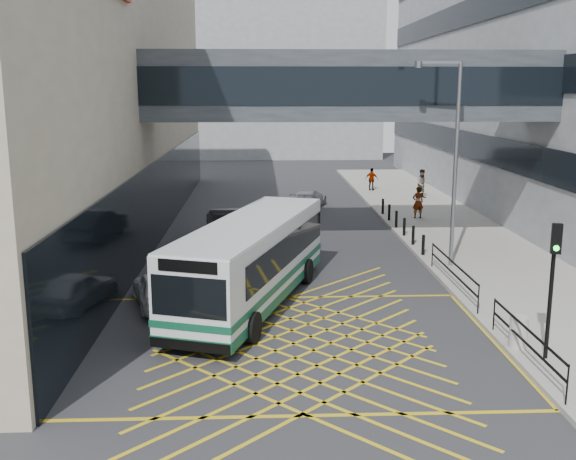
{
  "coord_description": "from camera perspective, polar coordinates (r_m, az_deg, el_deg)",
  "views": [
    {
      "loc": [
        -0.93,
        -18.77,
        7.4
      ],
      "look_at": [
        0.0,
        4.0,
        2.6
      ],
      "focal_mm": 42.0,
      "sensor_mm": 36.0,
      "label": 1
    }
  ],
  "objects": [
    {
      "name": "pedestrian_b",
      "position": [
        46.28,
        11.32,
        3.86
      ],
      "size": [
        0.97,
        0.6,
        1.91
      ],
      "primitive_type": "imported",
      "rotation": [
        0.0,
        0.0,
        0.06
      ],
      "color": "gray",
      "rests_on": "pavement"
    },
    {
      "name": "bollards",
      "position": [
        35.19,
        9.48,
        0.6
      ],
      "size": [
        0.14,
        10.14,
        0.9
      ],
      "color": "black",
      "rests_on": "pavement"
    },
    {
      "name": "pedestrian_a",
      "position": [
        38.95,
        10.94,
        2.3
      ],
      "size": [
        0.78,
        0.61,
        1.8
      ],
      "primitive_type": "imported",
      "rotation": [
        0.0,
        0.0,
        3.28
      ],
      "color": "gray",
      "rests_on": "pavement"
    },
    {
      "name": "building_far",
      "position": [
        78.79,
        -3.21,
        13.04
      ],
      "size": [
        28.0,
        16.0,
        18.0
      ],
      "primitive_type": "cube",
      "color": "gray",
      "rests_on": "ground"
    },
    {
      "name": "litter_bin",
      "position": [
        20.46,
        18.94,
        -8.16
      ],
      "size": [
        0.52,
        0.52,
        0.9
      ],
      "primitive_type": "cylinder",
      "color": "#ADA89E",
      "rests_on": "pavement"
    },
    {
      "name": "pedestrian_c",
      "position": [
        49.14,
        7.1,
        4.28
      ],
      "size": [
        1.05,
        0.81,
        1.61
      ],
      "primitive_type": "imported",
      "rotation": [
        0.0,
        0.0,
        2.72
      ],
      "color": "gray",
      "rests_on": "pavement"
    },
    {
      "name": "kerb_railings",
      "position": [
        22.69,
        16.02,
        -5.28
      ],
      "size": [
        0.05,
        12.54,
        1.0
      ],
      "color": "black",
      "rests_on": "pavement"
    },
    {
      "name": "ground",
      "position": [
        20.2,
        0.47,
        -9.6
      ],
      "size": [
        120.0,
        120.0,
        0.0
      ],
      "primitive_type": "plane",
      "color": "#333335"
    },
    {
      "name": "skybridge",
      "position": [
        31.02,
        5.05,
        12.03
      ],
      "size": [
        20.0,
        4.1,
        3.0
      ],
      "color": "#363B40",
      "rests_on": "ground"
    },
    {
      "name": "car_dark",
      "position": [
        33.83,
        -5.23,
        0.55
      ],
      "size": [
        2.74,
        5.23,
        1.56
      ],
      "primitive_type": "imported",
      "rotation": [
        0.0,
        0.0,
        3.31
      ],
      "color": "black",
      "rests_on": "ground"
    },
    {
      "name": "car_white",
      "position": [
        23.75,
        -10.92,
        -4.87
      ],
      "size": [
        2.72,
        4.32,
        1.28
      ],
      "primitive_type": "imported",
      "rotation": [
        0.0,
        0.0,
        3.43
      ],
      "color": "silver",
      "rests_on": "ground"
    },
    {
      "name": "pavement",
      "position": [
        35.95,
        13.74,
        -0.2
      ],
      "size": [
        6.0,
        54.0,
        0.16
      ],
      "primitive_type": "cube",
      "color": "#9F9A91",
      "rests_on": "ground"
    },
    {
      "name": "car_silver",
      "position": [
        42.59,
        1.75,
        2.73
      ],
      "size": [
        2.82,
        4.32,
        1.24
      ],
      "primitive_type": "imported",
      "rotation": [
        0.0,
        0.0,
        2.83
      ],
      "color": "gray",
      "rests_on": "ground"
    },
    {
      "name": "street_lamp",
      "position": [
        28.14,
        13.67,
        6.44
      ],
      "size": [
        1.89,
        0.36,
        8.3
      ],
      "rotation": [
        0.0,
        0.0,
        -0.07
      ],
      "color": "slate",
      "rests_on": "pavement"
    },
    {
      "name": "box_junction",
      "position": [
        20.2,
        0.47,
        -9.59
      ],
      "size": [
        12.0,
        9.0,
        0.01
      ],
      "color": "gold",
      "rests_on": "ground"
    },
    {
      "name": "bus",
      "position": [
        23.37,
        -3.02,
        -2.5
      ],
      "size": [
        5.62,
        10.84,
        2.98
      ],
      "rotation": [
        0.0,
        0.0,
        -0.32
      ],
      "color": "silver",
      "rests_on": "ground"
    },
    {
      "name": "traffic_light",
      "position": [
        19.21,
        21.53,
        -3.32
      ],
      "size": [
        0.3,
        0.45,
        3.8
      ],
      "rotation": [
        0.0,
        0.0,
        -0.27
      ],
      "color": "black",
      "rests_on": "pavement"
    }
  ]
}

